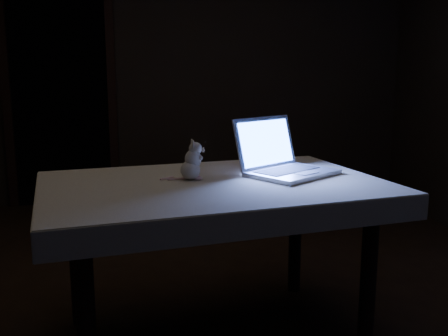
{
  "coord_description": "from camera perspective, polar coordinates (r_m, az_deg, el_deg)",
  "views": [
    {
      "loc": [
        -0.08,
        -2.46,
        1.27
      ],
      "look_at": [
        0.17,
        -0.25,
        0.85
      ],
      "focal_mm": 40.0,
      "sensor_mm": 36.0,
      "label": 1
    }
  ],
  "objects": [
    {
      "name": "doorway",
      "position": [
        5.07,
        -18.19,
        7.8
      ],
      "size": [
        1.06,
        0.36,
        2.13
      ],
      "primitive_type": null,
      "color": "black",
      "rests_on": "back_wall"
    },
    {
      "name": "tablecloth",
      "position": [
        2.39,
        -0.07,
        -2.52
      ],
      "size": [
        1.85,
        1.61,
        0.11
      ],
      "primitive_type": null,
      "rotation": [
        0.0,
        0.0,
        0.45
      ],
      "color": "beige",
      "rests_on": "table"
    },
    {
      "name": "floor",
      "position": [
        2.77,
        -4.19,
        -16.67
      ],
      "size": [
        5.0,
        5.0,
        0.0
      ],
      "primitive_type": "plane",
      "color": "black",
      "rests_on": "ground"
    },
    {
      "name": "back_wall",
      "position": [
        4.96,
        -5.59,
        10.94
      ],
      "size": [
        4.5,
        0.04,
        2.6
      ],
      "primitive_type": "cube",
      "color": "black",
      "rests_on": "ground"
    },
    {
      "name": "table",
      "position": [
        2.43,
        -1.15,
        -10.69
      ],
      "size": [
        1.61,
        1.22,
        0.77
      ],
      "primitive_type": null,
      "rotation": [
        0.0,
        0.0,
        0.22
      ],
      "color": "black",
      "rests_on": "floor"
    },
    {
      "name": "laptop",
      "position": [
        2.46,
        7.94,
        2.41
      ],
      "size": [
        0.55,
        0.54,
        0.28
      ],
      "primitive_type": null,
      "rotation": [
        0.0,
        0.0,
        0.65
      ],
      "color": "silver",
      "rests_on": "tablecloth"
    },
    {
      "name": "plush_mouse",
      "position": [
        2.35,
        -3.89,
        0.93
      ],
      "size": [
        0.19,
        0.19,
        0.19
      ],
      "primitive_type": null,
      "rotation": [
        0.0,
        0.0,
        0.49
      ],
      "color": "silver",
      "rests_on": "tablecloth"
    }
  ]
}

